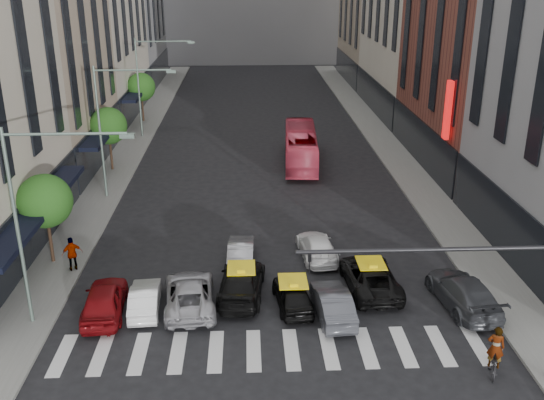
{
  "coord_description": "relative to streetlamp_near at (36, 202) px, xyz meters",
  "views": [
    {
      "loc": [
        -1.16,
        -20.09,
        15.2
      ],
      "look_at": [
        0.1,
        8.75,
        4.0
      ],
      "focal_mm": 40.0,
      "sensor_mm": 36.0,
      "label": 1
    }
  ],
  "objects": [
    {
      "name": "liberty_sign",
      "position": [
        22.64,
        16.0,
        0.1
      ],
      "size": [
        0.3,
        0.7,
        4.0
      ],
      "color": "red",
      "rests_on": "ground"
    },
    {
      "name": "car_row2_left",
      "position": [
        8.49,
        5.75,
        -5.25
      ],
      "size": [
        1.49,
        3.99,
        1.3
      ],
      "primitive_type": "imported",
      "rotation": [
        0.0,
        0.0,
        3.11
      ],
      "color": "#97979C",
      "rests_on": "ground"
    },
    {
      "name": "streetlamp_near",
      "position": [
        0.0,
        0.0,
        0.0
      ],
      "size": [
        5.38,
        0.25,
        9.0
      ],
      "color": "gray",
      "rests_on": "sidewalk_left"
    },
    {
      "name": "streetlamp_mid",
      "position": [
        0.0,
        16.0,
        0.0
      ],
      "size": [
        5.38,
        0.25,
        9.0
      ],
      "color": "gray",
      "rests_on": "sidewalk_left"
    },
    {
      "name": "car_white_front",
      "position": [
        4.0,
        0.95,
        -5.28
      ],
      "size": [
        1.59,
        3.87,
        1.25
      ],
      "primitive_type": "imported",
      "rotation": [
        0.0,
        0.0,
        3.22
      ],
      "color": "white",
      "rests_on": "ground"
    },
    {
      "name": "taxi_right",
      "position": [
        14.94,
        2.45,
        -5.18
      ],
      "size": [
        2.63,
        5.29,
        1.44
      ],
      "primitive_type": "imported",
      "rotation": [
        0.0,
        0.0,
        3.19
      ],
      "color": "black",
      "rests_on": "ground"
    },
    {
      "name": "traffic_signal",
      "position": [
        17.74,
        -5.0,
        -1.43
      ],
      "size": [
        10.1,
        0.2,
        6.0
      ],
      "color": "black",
      "rests_on": "ground"
    },
    {
      "name": "building_left_b",
      "position": [
        -6.96,
        24.0,
        6.1
      ],
      "size": [
        8.0,
        16.0,
        24.0
      ],
      "primitive_type": "cube",
      "color": "tan",
      "rests_on": "ground"
    },
    {
      "name": "pedestrian_far",
      "position": [
        -0.36,
        4.93,
        -4.83
      ],
      "size": [
        1.18,
        0.87,
        1.86
      ],
      "primitive_type": "imported",
      "rotation": [
        0.0,
        0.0,
        3.58
      ],
      "color": "gray",
      "rests_on": "sidewalk_left"
    },
    {
      "name": "tree_mid",
      "position": [
        -1.76,
        22.0,
        -2.25
      ],
      "size": [
        2.88,
        2.88,
        4.95
      ],
      "color": "black",
      "rests_on": "sidewalk_left"
    },
    {
      "name": "car_grey_mid",
      "position": [
        12.73,
        0.03,
        -5.21
      ],
      "size": [
        1.78,
        4.3,
        1.38
      ],
      "primitive_type": "imported",
      "rotation": [
        0.0,
        0.0,
        3.22
      ],
      "color": "#42434A",
      "rests_on": "ground"
    },
    {
      "name": "taxi_left",
      "position": [
        8.53,
        2.11,
        -5.16
      ],
      "size": [
        2.57,
        5.34,
        1.5
      ],
      "primitive_type": "imported",
      "rotation": [
        0.0,
        0.0,
        3.05
      ],
      "color": "black",
      "rests_on": "ground"
    },
    {
      "name": "car_red",
      "position": [
        2.19,
        0.66,
        -5.14
      ],
      "size": [
        2.11,
        4.61,
        1.53
      ],
      "primitive_type": "imported",
      "rotation": [
        0.0,
        0.0,
        3.21
      ],
      "color": "maroon",
      "rests_on": "ground"
    },
    {
      "name": "car_silver",
      "position": [
        6.07,
        1.18,
        -5.2
      ],
      "size": [
        2.79,
        5.24,
        1.4
      ],
      "primitive_type": "imported",
      "rotation": [
        0.0,
        0.0,
        3.24
      ],
      "color": "#ACABB0",
      "rests_on": "ground"
    },
    {
      "name": "car_grey_curb",
      "position": [
        19.04,
        0.64,
        -5.15
      ],
      "size": [
        2.7,
        5.43,
        1.52
      ],
      "primitive_type": "imported",
      "rotation": [
        0.0,
        0.0,
        3.26
      ],
      "color": "#3D4045",
      "rests_on": "ground"
    },
    {
      "name": "ground",
      "position": [
        10.04,
        -4.0,
        -5.9
      ],
      "size": [
        160.0,
        160.0,
        0.0
      ],
      "primitive_type": "plane",
      "color": "black",
      "rests_on": "ground"
    },
    {
      "name": "car_row2_right",
      "position": [
        12.7,
        6.15,
        -5.26
      ],
      "size": [
        2.22,
        4.59,
        1.29
      ],
      "primitive_type": "imported",
      "rotation": [
        0.0,
        0.0,
        3.24
      ],
      "color": "white",
      "rests_on": "ground"
    },
    {
      "name": "sidewalk_right",
      "position": [
        21.54,
        26.0,
        -5.83
      ],
      "size": [
        3.0,
        96.0,
        0.15
      ],
      "primitive_type": "cube",
      "color": "slate",
      "rests_on": "ground"
    },
    {
      "name": "sidewalk_left",
      "position": [
        -1.46,
        26.0,
        -5.83
      ],
      "size": [
        3.0,
        96.0,
        0.15
      ],
      "primitive_type": "cube",
      "color": "slate",
      "rests_on": "ground"
    },
    {
      "name": "bus",
      "position": [
        13.29,
        23.24,
        -4.45
      ],
      "size": [
        3.12,
        10.59,
        2.91
      ],
      "primitive_type": "imported",
      "rotation": [
        0.0,
        0.0,
        3.08
      ],
      "color": "#E3425E",
      "rests_on": "ground"
    },
    {
      "name": "tree_far",
      "position": [
        -1.76,
        38.0,
        -2.25
      ],
      "size": [
        2.88,
        2.88,
        4.95
      ],
      "color": "black",
      "rests_on": "sidewalk_left"
    },
    {
      "name": "tree_near",
      "position": [
        -1.76,
        6.0,
        -2.25
      ],
      "size": [
        2.88,
        2.88,
        4.95
      ],
      "color": "black",
      "rests_on": "sidewalk_left"
    },
    {
      "name": "streetlamp_far",
      "position": [
        0.0,
        32.0,
        0.0
      ],
      "size": [
        5.38,
        0.25,
        9.0
      ],
      "color": "gray",
      "rests_on": "sidewalk_left"
    },
    {
      "name": "rider",
      "position": [
        18.58,
        -4.36,
        -4.0
      ],
      "size": [
        0.78,
        0.64,
        1.84
      ],
      "primitive_type": "imported",
      "rotation": [
        0.0,
        0.0,
        2.79
      ],
      "color": "gray",
      "rests_on": "motorcycle"
    },
    {
      "name": "taxi_center",
      "position": [
        10.96,
        0.97,
        -5.24
      ],
      "size": [
        1.98,
        4.04,
        1.33
      ],
      "primitive_type": "imported",
      "rotation": [
        0.0,
        0.0,
        3.25
      ],
      "color": "black",
      "rests_on": "ground"
    },
    {
      "name": "motorcycle",
      "position": [
        18.58,
        -4.36,
        -5.41
      ],
      "size": [
        1.26,
        2.0,
        0.99
      ],
      "primitive_type": "imported",
      "rotation": [
        0.0,
        0.0,
        2.79
      ],
      "color": "black",
      "rests_on": "ground"
    }
  ]
}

